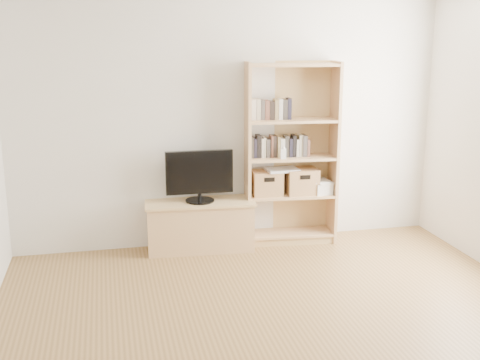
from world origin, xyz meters
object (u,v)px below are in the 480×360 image
object	(u,v)px
baby_monitor	(283,154)
basket_left	(267,183)
tv_stand	(200,226)
television	(199,176)
bookshelf	(291,154)
laptop	(282,170)
basket_right	(301,181)

from	to	relation	value
baby_monitor	basket_left	size ratio (longest dim) A/B	0.34
tv_stand	television	xyz separation A→B (m)	(0.00, 0.00, 0.54)
television	basket_left	xyz separation A→B (m)	(0.72, 0.05, -0.12)
bookshelf	baby_monitor	world-z (taller)	bookshelf
basket_left	laptop	xyz separation A→B (m)	(0.16, -0.02, 0.14)
basket_right	laptop	world-z (taller)	laptop
bookshelf	basket_right	world-z (taller)	bookshelf
television	laptop	distance (m)	0.88
tv_stand	television	world-z (taller)	television
television	basket_left	size ratio (longest dim) A/B	2.22
television	baby_monitor	size ratio (longest dim) A/B	6.48
television	basket_left	bearing A→B (deg)	4.42
tv_stand	baby_monitor	xyz separation A→B (m)	(0.86, -0.07, 0.74)
bookshelf	baby_monitor	size ratio (longest dim) A/B	18.14
tv_stand	basket_left	xyz separation A→B (m)	(0.72, 0.05, 0.41)
bookshelf	laptop	size ratio (longest dim) A/B	5.76
television	tv_stand	bearing A→B (deg)	0.00
television	baby_monitor	distance (m)	0.89
basket_right	laptop	distance (m)	0.25
baby_monitor	laptop	size ratio (longest dim) A/B	0.32
bookshelf	laptop	distance (m)	0.19
television	basket_right	size ratio (longest dim) A/B	2.10
bookshelf	laptop	world-z (taller)	bookshelf
bookshelf	television	size ratio (longest dim) A/B	2.80
bookshelf	tv_stand	bearing A→B (deg)	-173.36
television	basket_right	distance (m)	1.10
baby_monitor	laptop	bearing A→B (deg)	88.54
tv_stand	baby_monitor	world-z (taller)	baby_monitor
tv_stand	basket_right	world-z (taller)	basket_right
bookshelf	basket_right	xyz separation A→B (m)	(0.12, -0.02, -0.29)
television	laptop	bearing A→B (deg)	2.56
baby_monitor	laptop	distance (m)	0.21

